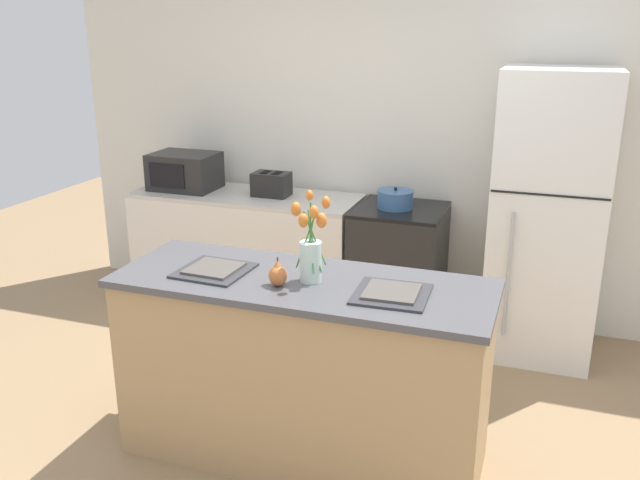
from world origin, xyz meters
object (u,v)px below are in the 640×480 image
(stove_range, at_px, (398,270))
(flower_vase, at_px, (311,249))
(plate_setting_left, at_px, (214,270))
(toaster, at_px, (271,184))
(pear_figurine, at_px, (278,274))
(microwave, at_px, (185,171))
(refrigerator, at_px, (547,217))
(plate_setting_right, at_px, (392,293))
(cooking_pot, at_px, (395,199))

(stove_range, height_order, flower_vase, flower_vase)
(plate_setting_left, relative_size, toaster, 1.21)
(flower_vase, distance_m, pear_figurine, 0.19)
(microwave, bearing_deg, refrigerator, 0.03)
(plate_setting_right, bearing_deg, flower_vase, 174.03)
(plate_setting_right, bearing_deg, refrigerator, 69.66)
(refrigerator, relative_size, cooking_pot, 7.46)
(refrigerator, xyz_separation_m, pear_figurine, (-1.13, -1.70, 0.08))
(plate_setting_right, relative_size, cooking_pot, 1.37)
(refrigerator, relative_size, toaster, 6.60)
(pear_figurine, xyz_separation_m, toaster, (-0.78, 1.72, -0.02))
(flower_vase, relative_size, pear_figurine, 3.06)
(stove_range, xyz_separation_m, plate_setting_left, (-0.54, -1.64, 0.51))
(stove_range, bearing_deg, cooking_pot, -171.10)
(flower_vase, relative_size, microwave, 0.89)
(stove_range, xyz_separation_m, refrigerator, (0.95, 0.00, 0.47))
(stove_range, distance_m, microwave, 1.76)
(plate_setting_right, xyz_separation_m, microwave, (-2.00, 1.64, 0.07))
(refrigerator, height_order, cooking_pot, refrigerator)
(microwave, bearing_deg, pear_figurine, -49.01)
(plate_setting_right, relative_size, microwave, 0.71)
(refrigerator, distance_m, toaster, 1.91)
(stove_range, xyz_separation_m, pear_figurine, (-0.18, -1.70, 0.56))
(pear_figurine, height_order, cooking_pot, pear_figurine)
(microwave, bearing_deg, toaster, 1.61)
(refrigerator, xyz_separation_m, plate_setting_right, (-0.61, -1.64, 0.04))
(pear_figurine, bearing_deg, refrigerator, 56.48)
(stove_range, height_order, cooking_pot, cooking_pot)
(pear_figurine, distance_m, plate_setting_right, 0.53)
(pear_figurine, bearing_deg, toaster, 114.38)
(plate_setting_right, distance_m, microwave, 2.59)
(flower_vase, bearing_deg, plate_setting_left, -175.12)
(plate_setting_left, xyz_separation_m, microwave, (-1.12, 1.64, 0.07))
(stove_range, distance_m, flower_vase, 1.73)
(toaster, bearing_deg, refrigerator, -0.55)
(plate_setting_right, bearing_deg, plate_setting_left, 180.00)
(plate_setting_left, distance_m, plate_setting_right, 0.88)
(microwave, bearing_deg, cooking_pot, -0.17)
(flower_vase, xyz_separation_m, microwave, (-1.60, 1.60, -0.08))
(toaster, distance_m, cooking_pot, 0.92)
(plate_setting_left, distance_m, cooking_pot, 1.71)
(stove_range, relative_size, plate_setting_right, 2.65)
(refrigerator, xyz_separation_m, toaster, (-1.91, 0.02, 0.06))
(cooking_pot, xyz_separation_m, microwave, (-1.62, 0.00, 0.07))
(flower_vase, distance_m, plate_setting_right, 0.42)
(stove_range, distance_m, plate_setting_right, 1.75)
(refrigerator, height_order, microwave, refrigerator)
(plate_setting_left, relative_size, plate_setting_right, 1.00)
(refrigerator, distance_m, flower_vase, 1.90)
(refrigerator, bearing_deg, microwave, -179.97)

